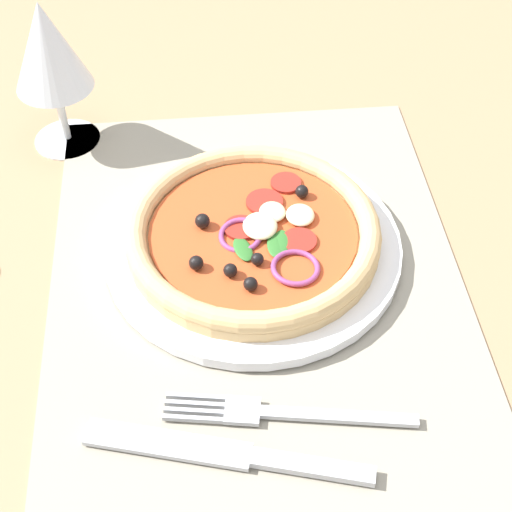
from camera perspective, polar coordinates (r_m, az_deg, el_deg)
The scene contains 7 objects.
ground_plane at distance 64.77cm, azimuth 0.09°, elevation -2.91°, with size 190.00×140.00×2.40cm, color #9E7A56.
placemat at distance 63.71cm, azimuth 0.10°, elevation -2.09°, with size 46.16×33.85×0.40cm, color gray.
plate at distance 65.71cm, azimuth 0.13°, elevation 0.77°, with size 25.03×25.03×1.02cm, color white.
pizza at distance 64.56cm, azimuth 0.15°, elevation 1.74°, with size 21.30×21.30×2.55cm.
fork at distance 55.99cm, azimuth 1.45°, elevation -11.43°, with size 4.43×18.01×0.44cm.
knife at distance 54.38cm, azimuth -2.32°, elevation -14.25°, with size 6.96×19.71×0.62cm.
wine_glass at distance 74.33cm, azimuth -15.01°, elevation 14.31°, with size 7.20×7.20×14.90cm.
Camera 1 is at (-41.66, 4.11, 48.22)cm, focal length 54.49 mm.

